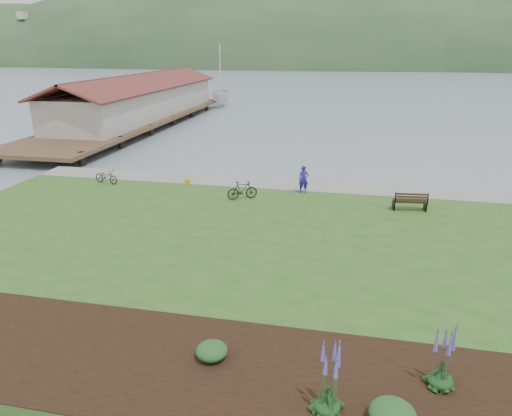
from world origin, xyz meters
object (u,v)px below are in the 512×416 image
at_px(park_bench, 410,201).
at_px(sailboat, 221,107).
at_px(bicycle_a, 106,176).
at_px(person, 304,177).

height_order(park_bench, sailboat, sailboat).
xyz_separation_m(park_bench, sailboat, (-21.41, 40.52, -0.90)).
xyz_separation_m(bicycle_a, sailboat, (-3.98, 39.25, -0.83)).
relative_size(park_bench, sailboat, 0.06).
distance_m(person, sailboat, 41.81).
height_order(person, bicycle_a, person).
relative_size(park_bench, person, 0.92).
bearing_deg(park_bench, sailboat, 112.75).
distance_m(bicycle_a, sailboat, 39.46).
relative_size(bicycle_a, sailboat, 0.06).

